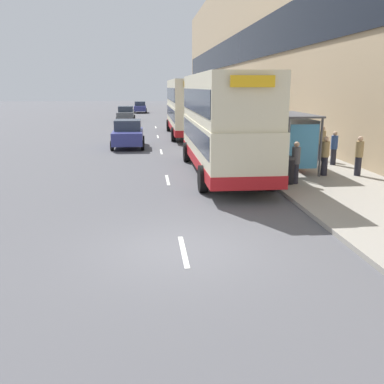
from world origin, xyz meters
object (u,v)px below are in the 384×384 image
at_px(car_3, 128,134).
at_px(pedestrian_4, 296,162).
at_px(pedestrian_1, 334,148).
at_px(double_decker_bus_near, 223,122).
at_px(double_decker_bus_ahead, 187,106).
at_px(pedestrian_3, 322,143).
at_px(litter_bin, 288,170).
at_px(pedestrian_2, 359,156).
at_px(bus_shelter, 295,131).
at_px(car_0, 126,114).
at_px(car_1, 182,115).
at_px(car_2, 140,107).
at_px(pedestrian_at_shelter, 325,156).

xyz_separation_m(car_3, pedestrian_4, (6.88, -11.91, 0.11)).
height_order(car_3, pedestrian_1, car_3).
distance_m(double_decker_bus_near, double_decker_bus_ahead, 15.44).
bearing_deg(pedestrian_3, pedestrian_4, -121.72).
xyz_separation_m(pedestrian_4, litter_bin, (-0.30, 0.02, -0.30)).
xyz_separation_m(pedestrian_2, litter_bin, (-3.43, -1.18, -0.32)).
distance_m(pedestrian_1, pedestrian_2, 2.59).
distance_m(pedestrian_1, pedestrian_3, 1.20).
height_order(double_decker_bus_near, pedestrian_2, double_decker_bus_near).
height_order(bus_shelter, car_3, bus_shelter).
bearing_deg(car_0, bus_shelter, 106.24).
xyz_separation_m(double_decker_bus_ahead, pedestrian_3, (5.62, -13.17, -1.26)).
relative_size(double_decker_bus_near, car_3, 2.51).
xyz_separation_m(car_1, pedestrian_1, (5.08, -27.43, 0.11)).
distance_m(pedestrian_3, litter_bin, 6.02).
bearing_deg(double_decker_bus_ahead, car_1, 87.12).
bearing_deg(pedestrian_2, car_3, 133.06).
xyz_separation_m(pedestrian_3, pedestrian_4, (-3.08, -4.98, -0.06)).
xyz_separation_m(bus_shelter, pedestrian_3, (2.16, 2.13, -0.85)).
relative_size(double_decker_bus_ahead, car_2, 2.52).
distance_m(car_1, pedestrian_2, 30.44).
relative_size(car_0, litter_bin, 4.31).
xyz_separation_m(double_decker_bus_ahead, car_0, (-5.49, 15.45, -1.46)).
distance_m(double_decker_bus_ahead, car_3, 7.73).
bearing_deg(pedestrian_1, pedestrian_2, -91.41).
xyz_separation_m(double_decker_bus_ahead, pedestrian_1, (5.74, -14.36, -1.33)).
distance_m(pedestrian_4, litter_bin, 0.42).
height_order(pedestrian_1, pedestrian_3, pedestrian_3).
bearing_deg(car_2, car_0, 85.07).
bearing_deg(car_3, double_decker_bus_ahead, -124.81).
relative_size(pedestrian_1, pedestrian_4, 0.98).
height_order(car_0, pedestrian_3, pedestrian_3).
bearing_deg(car_1, litter_bin, -87.09).
distance_m(car_0, litter_bin, 34.46).
bearing_deg(pedestrian_2, double_decker_bus_ahead, 108.51).
distance_m(bus_shelter, pedestrian_4, 3.13).
relative_size(pedestrian_1, pedestrian_2, 0.96).
bearing_deg(litter_bin, car_3, 118.94).
bearing_deg(pedestrian_1, bus_shelter, -157.56).
bearing_deg(pedestrian_4, car_0, 103.45).
relative_size(bus_shelter, pedestrian_3, 2.42).
distance_m(bus_shelter, pedestrian_1, 2.63).
relative_size(car_1, pedestrian_1, 2.59).
height_order(car_0, pedestrian_at_shelter, pedestrian_at_shelter).
bearing_deg(pedestrian_3, car_1, 100.71).
height_order(car_3, pedestrian_3, pedestrian_3).
relative_size(bus_shelter, car_1, 1.02).
bearing_deg(pedestrian_2, bus_shelter, 143.27).
xyz_separation_m(double_decker_bus_near, double_decker_bus_ahead, (-0.17, 15.44, 0.00)).
xyz_separation_m(car_1, car_2, (-4.77, 18.33, -0.02)).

